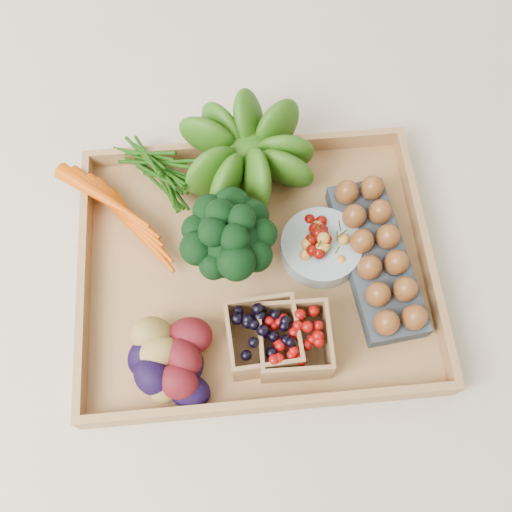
{
  "coord_description": "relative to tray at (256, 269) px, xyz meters",
  "views": [
    {
      "loc": [
        -0.03,
        -0.36,
        0.85
      ],
      "look_at": [
        0.0,
        0.0,
        0.06
      ],
      "focal_mm": 40.0,
      "sensor_mm": 36.0,
      "label": 1
    }
  ],
  "objects": [
    {
      "name": "tray",
      "position": [
        0.0,
        0.0,
        0.0
      ],
      "size": [
        0.55,
        0.45,
        0.01
      ],
      "primitive_type": "cube",
      "color": "#AD7B48",
      "rests_on": "ground"
    },
    {
      "name": "carrots",
      "position": [
        -0.2,
        0.1,
        0.03
      ],
      "size": [
        0.19,
        0.14,
        0.05
      ],
      "primitive_type": null,
      "color": "#CC4501",
      "rests_on": "tray"
    },
    {
      "name": "lettuce",
      "position": [
        -0.0,
        0.18,
        0.08
      ],
      "size": [
        0.15,
        0.15,
        0.15
      ],
      "primitive_type": "sphere",
      "color": "#1D470B",
      "rests_on": "tray"
    },
    {
      "name": "potatoes",
      "position": [
        -0.14,
        -0.16,
        0.05
      ],
      "size": [
        0.16,
        0.16,
        0.09
      ],
      "primitive_type": null,
      "color": "#460B10",
      "rests_on": "tray"
    },
    {
      "name": "broccoli",
      "position": [
        -0.04,
        0.01,
        0.06
      ],
      "size": [
        0.15,
        0.15,
        0.11
      ],
      "primitive_type": null,
      "color": "black",
      "rests_on": "tray"
    },
    {
      "name": "ground",
      "position": [
        0.0,
        0.0,
        -0.01
      ],
      "size": [
        4.0,
        4.0,
        0.0
      ],
      "primitive_type": "plane",
      "color": "beige",
      "rests_on": "ground"
    },
    {
      "name": "egg_carton",
      "position": [
        0.19,
        -0.01,
        0.02
      ],
      "size": [
        0.12,
        0.28,
        0.03
      ],
      "primitive_type": "cube",
      "rotation": [
        0.0,
        0.0,
        0.11
      ],
      "color": "#353C43",
      "rests_on": "tray"
    },
    {
      "name": "cherry_bowl",
      "position": [
        0.11,
        0.02,
        0.02
      ],
      "size": [
        0.13,
        0.13,
        0.03
      ],
      "primitive_type": "cylinder",
      "color": "#8C9EA5",
      "rests_on": "tray"
    },
    {
      "name": "punnet_raspberry",
      "position": [
        0.04,
        -0.14,
        0.04
      ],
      "size": [
        0.11,
        0.11,
        0.07
      ],
      "primitive_type": "cube",
      "rotation": [
        0.0,
        0.0,
        -0.02
      ],
      "color": "#740605",
      "rests_on": "tray"
    },
    {
      "name": "punnet_blackberry",
      "position": [
        -0.0,
        -0.13,
        0.04
      ],
      "size": [
        0.11,
        0.11,
        0.07
      ],
      "primitive_type": "cube",
      "rotation": [
        0.0,
        0.0,
        0.05
      ],
      "color": "black",
      "rests_on": "tray"
    }
  ]
}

